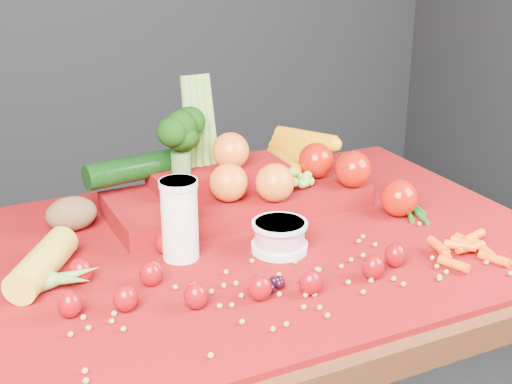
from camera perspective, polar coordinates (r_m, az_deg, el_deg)
name	(u,v)px	position (r m, az deg, el deg)	size (l,w,h in m)	color
table	(261,289)	(1.39, 0.36, -7.79)	(1.10, 0.80, 0.75)	#3B1C0D
red_cloth	(261,242)	(1.34, 0.37, -4.02)	(1.05, 0.75, 0.01)	maroon
milk_glass	(180,217)	(1.24, -6.13, -1.99)	(0.07, 0.07, 0.15)	#F2DDD2
yogurt_bowl	(280,235)	(1.28, 1.90, -3.49)	(0.10, 0.10, 0.06)	silver
strawberry_scatter	(215,275)	(1.16, -3.32, -6.66)	(0.58, 0.28, 0.05)	maroon
dark_grape_cluster	(267,283)	(1.16, 0.90, -7.30)	(0.06, 0.05, 0.03)	black
soybean_scatter	(315,284)	(1.18, 4.72, -7.32)	(0.84, 0.24, 0.01)	olive
corn_ear	(53,274)	(1.21, -15.93, -6.36)	(0.25, 0.27, 0.06)	gold
potato	(71,214)	(1.41, -14.55, -1.71)	(0.10, 0.07, 0.07)	brown
baby_carrot_pile	(464,249)	(1.32, 16.28, -4.40)	(0.17, 0.17, 0.03)	#ED4B08
green_bean_pile	(411,208)	(1.50, 12.28, -1.25)	(0.14, 0.12, 0.01)	#155B14
produce_mound	(245,180)	(1.46, -0.91, 0.97)	(0.61, 0.35, 0.27)	maroon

